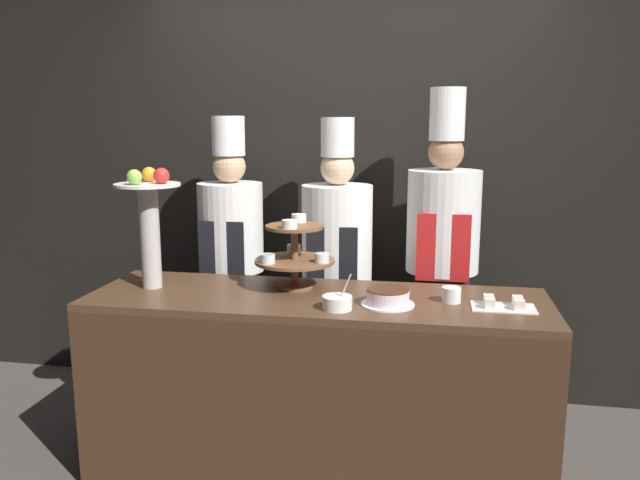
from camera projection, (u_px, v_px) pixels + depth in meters
wall_back at (347, 172)px, 3.84m from camera, size 10.00×0.06×2.80m
buffet_counter at (316, 385)px, 3.02m from camera, size 2.16×0.67×0.90m
tiered_stand at (295, 252)px, 3.04m from camera, size 0.39×0.39×0.35m
fruit_pedestal at (149, 217)px, 3.02m from camera, size 0.32×0.32×0.59m
cake_round at (388, 298)px, 2.78m from camera, size 0.24×0.24×0.07m
cup_white at (451, 295)px, 2.83m from camera, size 0.09×0.09×0.07m
cake_square_tray at (504, 305)px, 2.74m from camera, size 0.28×0.16×0.05m
serving_bowl_near at (337, 303)px, 2.72m from camera, size 0.13×0.13×0.16m
chef_left at (231, 252)px, 3.66m from camera, size 0.38×0.38×1.74m
chef_center_left at (337, 258)px, 3.55m from camera, size 0.40×0.40×1.73m
chef_center_right at (442, 249)px, 3.44m from camera, size 0.40×0.40×1.88m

